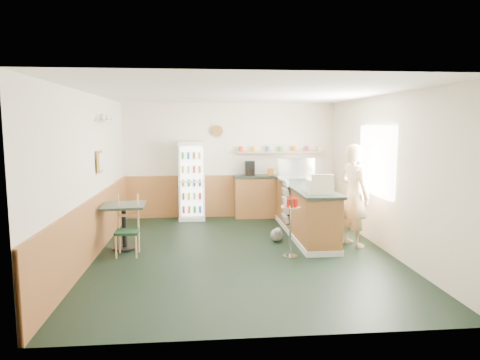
{
  "coord_description": "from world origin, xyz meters",
  "views": [
    {
      "loc": [
        -0.69,
        -7.13,
        2.17
      ],
      "look_at": [
        0.02,
        0.6,
        1.18
      ],
      "focal_mm": 32.0,
      "sensor_mm": 36.0,
      "label": 1
    }
  ],
  "objects": [
    {
      "name": "cafe_chair",
      "position": [
        -1.93,
        0.08,
        0.53
      ],
      "size": [
        0.38,
        0.38,
        1.03
      ],
      "rotation": [
        0.0,
        0.0,
        0.01
      ],
      "color": "#16311C",
      "rests_on": "ground"
    },
    {
      "name": "condiment_stand",
      "position": [
        0.77,
        -0.32,
        0.68
      ],
      "size": [
        0.32,
        0.32,
        0.99
      ],
      "rotation": [
        0.0,
        0.0,
        0.27
      ],
      "color": "silver",
      "rests_on": "ground"
    },
    {
      "name": "back_counter",
      "position": [
        1.19,
        2.8,
        0.55
      ],
      "size": [
        2.24,
        0.42,
        1.69
      ],
      "color": "#A66E35",
      "rests_on": "ground"
    },
    {
      "name": "display_case",
      "position": [
        1.35,
        1.88,
        1.24
      ],
      "size": [
        0.8,
        0.42,
        0.46
      ],
      "color": "silver",
      "rests_on": "service_counter"
    },
    {
      "name": "room_envelope",
      "position": [
        -0.23,
        0.73,
        1.52
      ],
      "size": [
        5.04,
        6.02,
        2.72
      ],
      "color": "beige",
      "rests_on": "ground"
    },
    {
      "name": "drinks_fridge",
      "position": [
        -0.91,
        2.74,
        0.9
      ],
      "size": [
        0.6,
        0.52,
        1.81
      ],
      "color": "white",
      "rests_on": "ground"
    },
    {
      "name": "dog_doorstop",
      "position": [
        0.72,
        0.64,
        0.14
      ],
      "size": [
        0.24,
        0.31,
        0.29
      ],
      "rotation": [
        0.0,
        0.0,
        -0.08
      ],
      "color": "#969691",
      "rests_on": "ground"
    },
    {
      "name": "newspaper_rack",
      "position": [
        0.99,
        1.18,
        0.67
      ],
      "size": [
        0.09,
        0.44,
        0.87
      ],
      "color": "black",
      "rests_on": "ground"
    },
    {
      "name": "ground",
      "position": [
        0.0,
        0.0,
        0.0
      ],
      "size": [
        6.0,
        6.0,
        0.0
      ],
      "primitive_type": "plane",
      "color": "black",
      "rests_on": "ground"
    },
    {
      "name": "service_counter",
      "position": [
        1.35,
        1.07,
        0.46
      ],
      "size": [
        0.68,
        3.01,
        1.01
      ],
      "color": "#A66E35",
      "rests_on": "ground"
    },
    {
      "name": "shopkeeper",
      "position": [
        2.05,
        0.24,
        0.93
      ],
      "size": [
        0.63,
        0.73,
        1.85
      ],
      "primitive_type": "imported",
      "rotation": [
        0.0,
        0.0,
        1.93
      ],
      "color": "tan",
      "rests_on": "ground"
    },
    {
      "name": "cash_register",
      "position": [
        1.35,
        0.04,
        1.13
      ],
      "size": [
        0.44,
        0.46,
        0.24
      ],
      "primitive_type": "cube",
      "rotation": [
        0.0,
        0.0,
        -0.07
      ],
      "color": "beige",
      "rests_on": "service_counter"
    },
    {
      "name": "cafe_table",
      "position": [
        -2.05,
        0.38,
        0.57
      ],
      "size": [
        0.77,
        0.77,
        0.81
      ],
      "rotation": [
        0.0,
        0.0,
        0.06
      ],
      "color": "black",
      "rests_on": "ground"
    }
  ]
}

